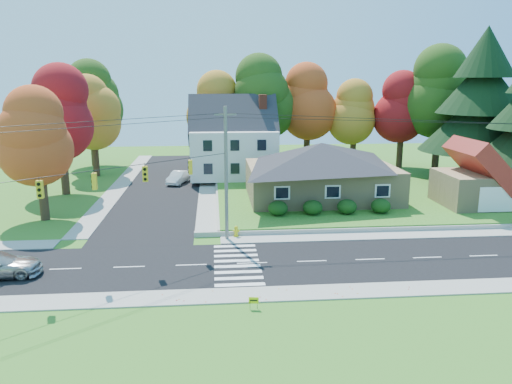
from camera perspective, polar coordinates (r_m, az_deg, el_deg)
ground at (r=33.29m, az=-0.45°, el=-8.15°), size 120.00×120.00×0.00m
road_main at (r=33.29m, az=-0.45°, el=-8.13°), size 90.00×8.00×0.02m
road_cross at (r=58.48m, az=-10.34°, el=0.87°), size 8.00×44.00×0.02m
sidewalk_north at (r=37.97m, az=-1.05°, el=-5.40°), size 90.00×2.00×0.08m
sidewalk_south at (r=28.68m, az=0.36°, el=-11.64°), size 90.00×2.00×0.08m
lawn at (r=55.47m, az=11.29°, el=0.44°), size 30.00×30.00×0.50m
ranch_house at (r=48.91m, az=7.43°, el=2.53°), size 14.60×10.60×5.40m
colonial_house at (r=59.49m, az=-2.58°, el=5.74°), size 10.40×8.40×9.60m
garage at (r=50.27m, az=24.21°, el=1.29°), size 7.30×6.30×4.60m
hedge_row at (r=43.34m, az=8.44°, el=-1.71°), size 10.70×1.70×1.27m
traffic_infrastructure at (r=33.12m, az=-0.91°, el=1.04°), size 38.10×10.66×10.00m
tree_lot_0 at (r=65.09m, az=-4.66°, el=9.61°), size 6.72×6.72×12.51m
tree_lot_1 at (r=64.35m, az=0.77°, el=10.78°), size 7.84×7.84×14.60m
tree_lot_2 at (r=66.23m, az=5.93°, el=10.21°), size 7.28×7.28×13.56m
tree_lot_3 at (r=66.73m, az=11.20°, el=8.93°), size 6.16×6.16×11.47m
tree_lot_4 at (r=67.66m, az=16.41°, el=9.26°), size 6.72×6.72×12.51m
tree_lot_5 at (r=67.32m, az=20.37°, el=10.65°), size 8.40×8.40×15.64m
conifer_east_a at (r=60.67m, az=24.39°, el=9.32°), size 12.80×12.80×16.96m
tree_west_0 at (r=45.63m, az=-23.69°, el=5.77°), size 6.16×6.16×11.47m
tree_west_1 at (r=55.33m, az=-21.55°, el=8.37°), size 7.28×7.28×13.56m
tree_west_2 at (r=64.77m, az=-18.18°, el=8.57°), size 6.72×6.72×12.51m
tree_west_3 at (r=72.94m, az=-18.40°, el=9.99°), size 7.84×7.84×14.60m
white_car at (r=58.57m, az=-8.88°, el=1.66°), size 2.69×4.52×1.41m
fire_hydrant at (r=38.44m, az=-2.28°, el=-4.56°), size 0.52×0.40×0.91m
yard_sign at (r=26.95m, az=-0.27°, el=-12.31°), size 0.53×0.10×0.66m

